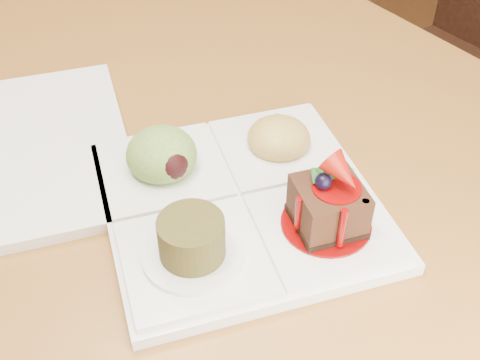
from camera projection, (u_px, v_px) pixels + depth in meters
ground at (75, 340)px, 1.32m from camera, size 6.00×6.00×0.00m
sampler_plate at (237, 191)px, 0.54m from camera, size 0.30×0.30×0.09m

